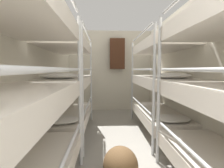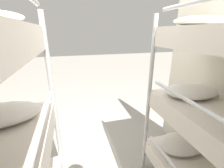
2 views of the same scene
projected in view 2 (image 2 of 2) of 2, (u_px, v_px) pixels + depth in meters
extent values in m
plane|color=gray|center=(99.00, 144.00, 2.45)|extent=(20.00, 20.00, 0.00)
cylinder|color=silver|center=(148.00, 103.00, 1.75)|extent=(0.04, 0.04, 1.91)
ellipsoid|color=silver|center=(181.00, 143.00, 1.80)|extent=(0.58, 0.40, 0.09)
ellipsoid|color=silver|center=(191.00, 91.00, 1.57)|extent=(0.58, 0.40, 0.09)
ellipsoid|color=silver|center=(204.00, 21.00, 1.35)|extent=(0.58, 0.40, 0.09)
cylinder|color=silver|center=(56.00, 116.00, 1.49)|extent=(0.04, 0.04, 1.91)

